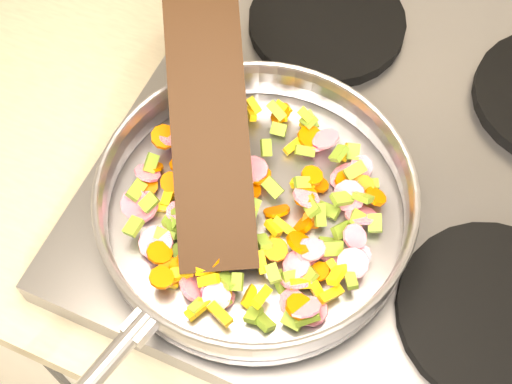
% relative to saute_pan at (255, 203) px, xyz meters
% --- Properties ---
extents(cooktop, '(0.60, 0.60, 0.04)m').
position_rel_saute_pan_xyz_m(cooktop, '(0.11, 0.14, -0.07)').
color(cooktop, '#939399').
rests_on(cooktop, counter_top).
extents(grate_fl, '(0.19, 0.19, 0.02)m').
position_rel_saute_pan_xyz_m(grate_fl, '(-0.03, 0.00, -0.04)').
color(grate_fl, black).
rests_on(grate_fl, cooktop).
extents(grate_fr, '(0.19, 0.19, 0.02)m').
position_rel_saute_pan_xyz_m(grate_fr, '(0.25, 0.00, -0.04)').
color(grate_fr, black).
rests_on(grate_fr, cooktop).
extents(grate_bl, '(0.19, 0.19, 0.02)m').
position_rel_saute_pan_xyz_m(grate_bl, '(-0.03, 0.28, -0.04)').
color(grate_bl, black).
rests_on(grate_bl, cooktop).
extents(saute_pan, '(0.35, 0.51, 0.06)m').
position_rel_saute_pan_xyz_m(saute_pan, '(0.00, 0.00, 0.00)').
color(saute_pan, '#9E9EA5').
rests_on(saute_pan, grate_fl).
extents(vegetable_heap, '(0.27, 0.27, 0.05)m').
position_rel_saute_pan_xyz_m(vegetable_heap, '(0.00, -0.01, -0.01)').
color(vegetable_heap, olive).
rests_on(vegetable_heap, saute_pan).
extents(wooden_spatula, '(0.22, 0.31, 0.13)m').
position_rel_saute_pan_xyz_m(wooden_spatula, '(-0.08, 0.06, 0.05)').
color(wooden_spatula, black).
rests_on(wooden_spatula, saute_pan).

